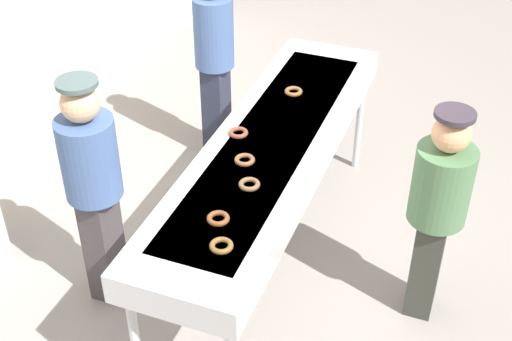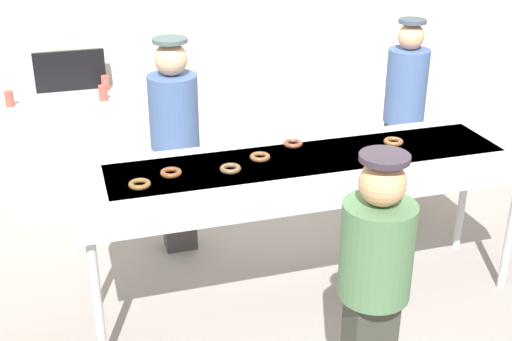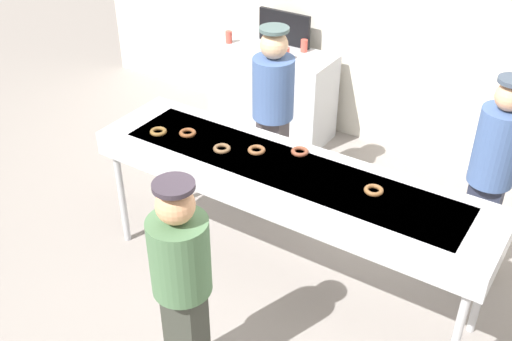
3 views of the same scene
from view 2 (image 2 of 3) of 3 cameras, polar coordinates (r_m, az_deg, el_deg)
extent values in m
plane|color=gray|center=(4.78, 4.05, -10.68)|extent=(16.00, 16.00, 0.00)
cube|color=#B7BABF|center=(4.30, 4.43, -0.06)|extent=(2.99, 0.74, 0.19)
cube|color=slate|center=(4.28, 4.45, 0.62)|extent=(2.55, 0.52, 0.08)
cylinder|color=#B7BABF|center=(4.07, -13.34, -10.92)|extent=(0.06, 0.06, 0.87)
cylinder|color=#B7BABF|center=(4.96, 20.79, -5.07)|extent=(0.06, 0.06, 0.87)
cylinder|color=#B7BABF|center=(4.56, -13.92, -6.79)|extent=(0.06, 0.06, 0.87)
cylinder|color=#B7BABF|center=(5.37, 17.19, -2.20)|extent=(0.06, 0.06, 0.87)
torus|color=brown|center=(4.22, 0.34, 1.16)|extent=(0.14, 0.14, 0.03)
torus|color=brown|center=(4.03, -7.25, -0.18)|extent=(0.17, 0.17, 0.03)
torus|color=brown|center=(4.55, 11.61, 2.43)|extent=(0.17, 0.17, 0.03)
torus|color=brown|center=(4.06, -2.19, 0.16)|extent=(0.16, 0.16, 0.03)
torus|color=brown|center=(3.92, -9.87, -1.15)|extent=(0.17, 0.17, 0.03)
torus|color=brown|center=(4.44, 3.16, 2.32)|extent=(0.16, 0.16, 0.03)
cube|color=#24293A|center=(5.75, 12.01, 0.14)|extent=(0.24, 0.18, 0.86)
cylinder|color=#3F598C|center=(5.50, 12.67, 7.05)|extent=(0.33, 0.33, 0.59)
sphere|color=tan|center=(5.40, 13.06, 11.06)|extent=(0.20, 0.20, 0.20)
cylinder|color=#3A4555|center=(5.38, 13.18, 12.28)|extent=(0.21, 0.21, 0.03)
cube|color=#3D383B|center=(5.18, -6.63, -2.32)|extent=(0.24, 0.18, 0.86)
cylinder|color=#3F598C|center=(4.91, -7.02, 5.00)|extent=(0.36, 0.36, 0.54)
sphere|color=tan|center=(4.79, -7.26, 9.40)|extent=(0.24, 0.24, 0.24)
cylinder|color=#425655|center=(4.76, -7.35, 10.94)|extent=(0.25, 0.25, 0.03)
cylinder|color=#4C724C|center=(3.34, 10.23, -6.73)|extent=(0.36, 0.36, 0.51)
sphere|color=tan|center=(3.17, 10.72, -1.04)|extent=(0.23, 0.23, 0.23)
cylinder|color=#352C37|center=(3.12, 10.90, 1.09)|extent=(0.24, 0.24, 0.03)
cube|color=#B7BABF|center=(6.10, -14.77, 1.74)|extent=(1.33, 0.56, 0.95)
cylinder|color=#CC4C3F|center=(5.79, -12.88, 6.45)|extent=(0.07, 0.07, 0.13)
cylinder|color=#CC4C3F|center=(6.07, -12.68, 7.30)|extent=(0.07, 0.07, 0.13)
cylinder|color=#CC4C3F|center=(5.86, -20.26, 5.76)|extent=(0.07, 0.07, 0.13)
cube|color=black|center=(6.11, -15.54, 8.18)|extent=(0.60, 0.04, 0.35)
camera|label=1|loc=(3.31, -67.47, 25.59)|focal=49.28mm
camera|label=3|loc=(3.31, 70.94, 20.59)|focal=42.95mm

